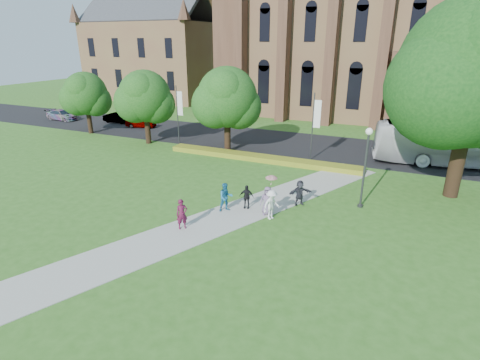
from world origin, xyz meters
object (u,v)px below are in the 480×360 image
at_px(pedestrian_0, 182,214).
at_px(car_0, 141,122).
at_px(streetlamp, 366,159).
at_px(large_tree, 476,72).
at_px(tour_coach, 454,145).
at_px(car_1, 117,118).
at_px(car_2, 62,115).

bearing_deg(pedestrian_0, car_0, 89.33).
relative_size(streetlamp, large_tree, 0.40).
xyz_separation_m(large_tree, tour_coach, (0.51, 7.69, -6.53)).
relative_size(large_tree, car_1, 3.48).
xyz_separation_m(large_tree, car_0, (-33.51, 8.81, -7.71)).
relative_size(streetlamp, pedestrian_0, 2.93).
bearing_deg(pedestrian_0, large_tree, -4.06).
bearing_deg(pedestrian_0, tour_coach, 9.16).
relative_size(car_1, car_2, 0.82).
relative_size(car_0, car_2, 0.80).
distance_m(large_tree, car_1, 40.10).
xyz_separation_m(car_1, car_2, (-8.12, -1.62, 0.05)).
distance_m(car_0, pedestrian_0, 28.11).
bearing_deg(large_tree, car_2, 169.95).
distance_m(tour_coach, pedestrian_0, 24.61).
height_order(car_1, car_2, car_2).
bearing_deg(car_0, car_2, 76.32).
height_order(large_tree, car_1, large_tree).
height_order(car_0, pedestrian_0, pedestrian_0).
height_order(large_tree, car_0, large_tree).
relative_size(tour_coach, pedestrian_0, 7.31).
height_order(car_0, car_2, car_2).
xyz_separation_m(streetlamp, pedestrian_0, (-8.93, -7.34, -2.36)).
height_order(streetlamp, car_0, streetlamp).
bearing_deg(car_0, car_1, 61.24).
distance_m(large_tree, car_2, 47.57).
height_order(tour_coach, car_1, tour_coach).
xyz_separation_m(streetlamp, tour_coach, (6.01, 12.19, -1.46)).
distance_m(streetlamp, car_2, 42.74).
xyz_separation_m(car_0, car_2, (-12.71, -0.62, 0.04)).
height_order(large_tree, tour_coach, large_tree).
bearing_deg(streetlamp, tour_coach, 63.76).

